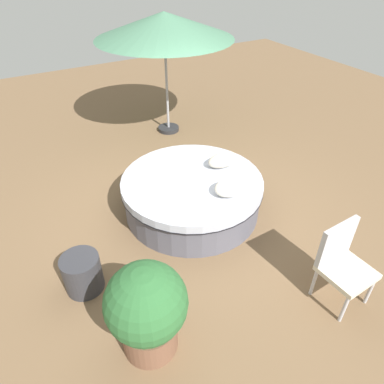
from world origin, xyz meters
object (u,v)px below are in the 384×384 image
patio_umbrella (164,26)px  planter (147,309)px  round_bed (192,195)px  patio_chair (342,259)px  throw_pillow_0 (230,187)px  throw_pillow_1 (223,160)px  side_table (82,273)px

patio_umbrella → planter: 5.13m
round_bed → patio_chair: size_ratio=2.11×
patio_chair → patio_umbrella: size_ratio=0.38×
throw_pillow_0 → patio_chair: (-0.39, 1.59, -0.12)m
throw_pillow_0 → patio_umbrella: size_ratio=0.17×
throw_pillow_1 → planter: planter is taller
throw_pillow_0 → side_table: (2.11, 0.07, -0.44)m
throw_pillow_0 → patio_umbrella: 3.52m
patio_chair → patio_umbrella: (-0.24, -4.75, 1.52)m
throw_pillow_0 → side_table: 2.15m
throw_pillow_1 → patio_chair: 2.23m
round_bed → side_table: size_ratio=4.32×
round_bed → throw_pillow_1: throw_pillow_1 is taller
round_bed → side_table: (1.83, 0.63, -0.06)m
throw_pillow_0 → side_table: size_ratio=0.94×
throw_pillow_1 → patio_chair: (-0.07, 2.23, -0.12)m
throw_pillow_1 → planter: bearing=40.9°
round_bed → side_table: round_bed is taller
patio_chair → planter: 2.17m
patio_umbrella → round_bed: bearing=70.8°
patio_umbrella → patio_chair: bearing=87.1°
throw_pillow_1 → patio_chair: size_ratio=0.52×
patio_umbrella → side_table: patio_umbrella is taller
patio_chair → patio_umbrella: 5.00m
round_bed → patio_chair: patio_chair is taller
throw_pillow_1 → planter: (2.04, 1.77, -0.08)m
patio_chair → side_table: 2.94m
throw_pillow_1 → side_table: 2.56m
patio_umbrella → planter: size_ratio=2.38×
throw_pillow_1 → patio_umbrella: bearing=-97.2°
throw_pillow_0 → patio_umbrella: patio_umbrella is taller
patio_chair → side_table: bearing=-34.0°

